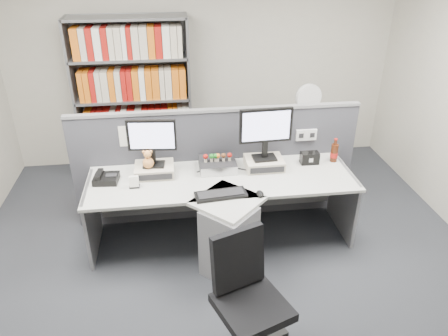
{
  "coord_description": "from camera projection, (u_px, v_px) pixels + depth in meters",
  "views": [
    {
      "loc": [
        -0.45,
        -2.79,
        2.79
      ],
      "look_at": [
        0.0,
        0.65,
        0.92
      ],
      "focal_mm": 34.51,
      "sensor_mm": 36.0,
      "label": 1
    }
  ],
  "objects": [
    {
      "name": "ground",
      "position": [
        234.0,
        294.0,
        3.81
      ],
      "size": [
        5.5,
        5.5,
        0.0
      ],
      "primitive_type": "plane",
      "color": "#31333A",
      "rests_on": "ground"
    },
    {
      "name": "room_shell",
      "position": [
        236.0,
        101.0,
        2.96
      ],
      "size": [
        5.04,
        5.54,
        2.72
      ],
      "color": "#B8B3A4",
      "rests_on": "ground"
    },
    {
      "name": "partition",
      "position": [
        217.0,
        164.0,
        4.6
      ],
      "size": [
        3.0,
        0.08,
        1.27
      ],
      "color": "#3F4048",
      "rests_on": "ground"
    },
    {
      "name": "desk",
      "position": [
        225.0,
        213.0,
        4.11
      ],
      "size": [
        2.6,
        1.2,
        0.72
      ],
      "color": "beige",
      "rests_on": "ground"
    },
    {
      "name": "monitor_riser_left",
      "position": [
        154.0,
        170.0,
        4.22
      ],
      "size": [
        0.38,
        0.31,
        0.1
      ],
      "color": "beige",
      "rests_on": "desk"
    },
    {
      "name": "monitor_riser_right",
      "position": [
        264.0,
        163.0,
        4.35
      ],
      "size": [
        0.38,
        0.31,
        0.1
      ],
      "color": "beige",
      "rests_on": "desk"
    },
    {
      "name": "monitor_left",
      "position": [
        152.0,
        139.0,
        4.07
      ],
      "size": [
        0.47,
        0.17,
        0.47
      ],
      "color": "black",
      "rests_on": "monitor_riser_left"
    },
    {
      "name": "monitor_right",
      "position": [
        266.0,
        130.0,
        4.18
      ],
      "size": [
        0.52,
        0.18,
        0.53
      ],
      "color": "black",
      "rests_on": "monitor_riser_right"
    },
    {
      "name": "desktop_pc",
      "position": [
        217.0,
        165.0,
        4.33
      ],
      "size": [
        0.36,
        0.32,
        0.1
      ],
      "color": "black",
      "rests_on": "desk"
    },
    {
      "name": "figurines",
      "position": [
        217.0,
        157.0,
        4.26
      ],
      "size": [
        0.29,
        0.05,
        0.09
      ],
      "color": "beige",
      "rests_on": "desktop_pc"
    },
    {
      "name": "keyboard",
      "position": [
        221.0,
        194.0,
        3.89
      ],
      "size": [
        0.48,
        0.23,
        0.03
      ],
      "color": "black",
      "rests_on": "desk"
    },
    {
      "name": "mouse",
      "position": [
        260.0,
        194.0,
        3.89
      ],
      "size": [
        0.07,
        0.11,
        0.04
      ],
      "primitive_type": "ellipsoid",
      "color": "black",
      "rests_on": "desk"
    },
    {
      "name": "desk_phone",
      "position": [
        106.0,
        178.0,
        4.11
      ],
      "size": [
        0.25,
        0.23,
        0.1
      ],
      "color": "black",
      "rests_on": "desk"
    },
    {
      "name": "desk_calendar",
      "position": [
        134.0,
        183.0,
        4.01
      ],
      "size": [
        0.1,
        0.07,
        0.12
      ],
      "color": "black",
      "rests_on": "desk"
    },
    {
      "name": "plush_toy",
      "position": [
        148.0,
        160.0,
        4.12
      ],
      "size": [
        0.11,
        0.11,
        0.19
      ],
      "color": "#DE924A",
      "rests_on": "monitor_riser_left"
    },
    {
      "name": "speaker",
      "position": [
        310.0,
        158.0,
        4.43
      ],
      "size": [
        0.19,
        0.1,
        0.12
      ],
      "primitive_type": "cube",
      "color": "black",
      "rests_on": "desk"
    },
    {
      "name": "cola_bottle",
      "position": [
        334.0,
        153.0,
        4.46
      ],
      "size": [
        0.08,
        0.08,
        0.26
      ],
      "color": "#3F190A",
      "rests_on": "desk"
    },
    {
      "name": "shelving_unit",
      "position": [
        134.0,
        101.0,
        5.38
      ],
      "size": [
        1.41,
        0.4,
        2.0
      ],
      "color": "slate",
      "rests_on": "ground"
    },
    {
      "name": "filing_cabinet",
      "position": [
        303.0,
        152.0,
        5.52
      ],
      "size": [
        0.45,
        0.61,
        0.7
      ],
      "color": "slate",
      "rests_on": "ground"
    },
    {
      "name": "desk_fan",
      "position": [
        308.0,
        101.0,
        5.19
      ],
      "size": [
        0.33,
        0.2,
        0.55
      ],
      "color": "white",
      "rests_on": "filing_cabinet"
    },
    {
      "name": "office_chair",
      "position": [
        247.0,
        295.0,
        3.08
      ],
      "size": [
        0.65,
        0.64,
        0.98
      ],
      "color": "silver",
      "rests_on": "ground"
    }
  ]
}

